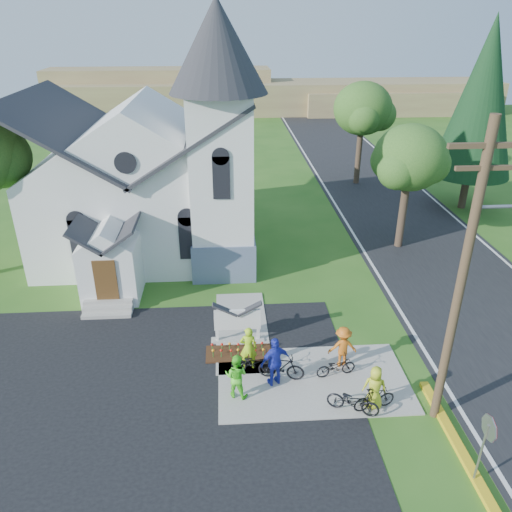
{
  "coord_description": "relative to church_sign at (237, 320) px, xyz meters",
  "views": [
    {
      "loc": [
        -1.58,
        -13.9,
        12.28
      ],
      "look_at": [
        -0.32,
        5.0,
        3.03
      ],
      "focal_mm": 35.0,
      "sensor_mm": 36.0,
      "label": 1
    }
  ],
  "objects": [
    {
      "name": "cyclist_2",
      "position": [
        1.27,
        -2.78,
        0.0
      ],
      "size": [
        1.24,
        0.85,
        1.96
      ],
      "primitive_type": "imported",
      "rotation": [
        0.0,
        0.0,
        3.5
      ],
      "color": "#242EB4",
      "rests_on": "sidewalk"
    },
    {
      "name": "cyclist_3",
      "position": [
        3.93,
        -1.89,
        -0.13
      ],
      "size": [
        1.1,
        0.64,
        1.69
      ],
      "primitive_type": "imported",
      "rotation": [
        0.0,
        0.0,
        3.15
      ],
      "color": "#C55F15",
      "rests_on": "sidewalk"
    },
    {
      "name": "cyclist_0",
      "position": [
        0.35,
        -1.79,
        -0.08
      ],
      "size": [
        0.69,
        0.48,
        1.8
      ],
      "primitive_type": "imported",
      "rotation": [
        0.0,
        0.0,
        3.06
      ],
      "color": "#AADE1A",
      "rests_on": "sidewalk"
    },
    {
      "name": "ground",
      "position": [
        1.2,
        -3.2,
        -1.03
      ],
      "size": [
        120.0,
        120.0,
        0.0
      ],
      "primitive_type": "plane",
      "color": "#2B5C1A",
      "rests_on": "ground"
    },
    {
      "name": "distant_hills",
      "position": [
        4.56,
        53.13,
        1.15
      ],
      "size": [
        61.0,
        10.0,
        5.6
      ],
      "color": "olive",
      "rests_on": "ground"
    },
    {
      "name": "bike_4",
      "position": [
        3.75,
        -4.4,
        -0.51
      ],
      "size": [
        1.89,
        1.3,
        0.94
      ],
      "primitive_type": "imported",
      "rotation": [
        0.0,
        0.0,
        1.15
      ],
      "color": "black",
      "rests_on": "sidewalk"
    },
    {
      "name": "utility_pole",
      "position": [
        6.56,
        -4.7,
        4.38
      ],
      "size": [
        3.45,
        0.28,
        10.0
      ],
      "color": "#413020",
      "rests_on": "ground"
    },
    {
      "name": "stop_sign",
      "position": [
        6.63,
        -7.4,
        0.75
      ],
      "size": [
        0.11,
        0.76,
        2.48
      ],
      "color": "gray",
      "rests_on": "ground"
    },
    {
      "name": "bike_3",
      "position": [
        4.51,
        -4.32,
        -0.52
      ],
      "size": [
        1.59,
        0.75,
        0.92
      ],
      "primitive_type": "imported",
      "rotation": [
        0.0,
        0.0,
        1.79
      ],
      "color": "black",
      "rests_on": "sidewalk"
    },
    {
      "name": "conifer",
      "position": [
        16.2,
        14.8,
        6.36
      ],
      "size": [
        5.2,
        5.2,
        12.4
      ],
      "color": "#34251C",
      "rests_on": "ground"
    },
    {
      "name": "tree_road_mid",
      "position": [
        10.2,
        20.8,
        4.75
      ],
      "size": [
        4.4,
        4.4,
        7.8
      ],
      "color": "#34251C",
      "rests_on": "ground"
    },
    {
      "name": "bike_0",
      "position": [
        0.54,
        -2.1,
        -0.53
      ],
      "size": [
        1.76,
        0.81,
        0.89
      ],
      "primitive_type": "imported",
      "rotation": [
        0.0,
        0.0,
        1.44
      ],
      "color": "black",
      "rests_on": "sidewalk"
    },
    {
      "name": "bike_2",
      "position": [
        3.57,
        -2.48,
        -0.58
      ],
      "size": [
        1.6,
        0.81,
        0.8
      ],
      "primitive_type": "imported",
      "rotation": [
        0.0,
        0.0,
        1.76
      ],
      "color": "black",
      "rests_on": "sidewalk"
    },
    {
      "name": "church",
      "position": [
        -4.28,
        9.28,
        4.22
      ],
      "size": [
        12.35,
        12.0,
        13.0
      ],
      "color": "white",
      "rests_on": "ground"
    },
    {
      "name": "road",
      "position": [
        11.2,
        11.8,
        -1.02
      ],
      "size": [
        8.0,
        90.0,
        0.02
      ],
      "primitive_type": "cube",
      "color": "black",
      "rests_on": "ground"
    },
    {
      "name": "flower_bed",
      "position": [
        0.0,
        -0.9,
        -0.99
      ],
      "size": [
        2.6,
        1.1,
        0.07
      ],
      "primitive_type": "cube",
      "color": "#341B0E",
      "rests_on": "ground"
    },
    {
      "name": "parking_lot",
      "position": [
        -5.8,
        -5.2,
        -1.02
      ],
      "size": [
        20.0,
        16.0,
        0.02
      ],
      "primitive_type": "cube",
      "color": "black",
      "rests_on": "ground"
    },
    {
      "name": "cyclist_4",
      "position": [
        4.51,
        -4.19,
        -0.16
      ],
      "size": [
        0.9,
        0.7,
        1.64
      ],
      "primitive_type": "imported",
      "rotation": [
        0.0,
        0.0,
        2.89
      ],
      "color": "gold",
      "rests_on": "sidewalk"
    },
    {
      "name": "tree_road_near",
      "position": [
        9.7,
        8.8,
        4.18
      ],
      "size": [
        4.0,
        4.0,
        7.05
      ],
      "color": "#34251C",
      "rests_on": "ground"
    },
    {
      "name": "bike_1",
      "position": [
        1.52,
        -2.54,
        -0.46
      ],
      "size": [
        1.79,
        0.88,
        1.03
      ],
      "primitive_type": "imported",
      "rotation": [
        0.0,
        0.0,
        1.33
      ],
      "color": "black",
      "rests_on": "sidewalk"
    },
    {
      "name": "cyclist_1",
      "position": [
        -0.16,
        -3.32,
        -0.12
      ],
      "size": [
        1.0,
        0.89,
        1.71
      ],
      "primitive_type": "imported",
      "rotation": [
        0.0,
        0.0,
        2.8
      ],
      "color": "#55E62B",
      "rests_on": "sidewalk"
    },
    {
      "name": "church_sign",
      "position": [
        0.0,
        0.0,
        0.0
      ],
      "size": [
        2.2,
        0.4,
        1.7
      ],
      "color": "#9A958B",
      "rests_on": "ground"
    },
    {
      "name": "sidewalk",
      "position": [
        2.7,
        -2.7,
        -1.0
      ],
      "size": [
        7.0,
        4.0,
        0.05
      ],
      "primitive_type": "cube",
      "color": "#9A958B",
      "rests_on": "ground"
    }
  ]
}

